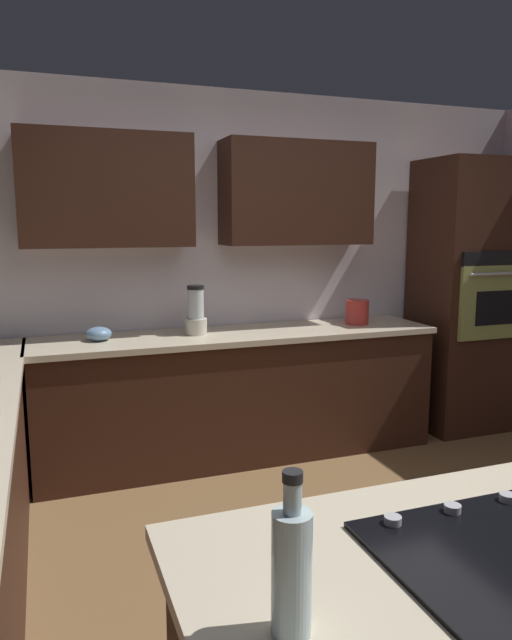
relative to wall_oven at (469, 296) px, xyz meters
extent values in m
plane|color=brown|center=(1.85, 1.72, -1.07)|extent=(14.00, 14.00, 0.00)
cube|color=silver|center=(1.85, -0.38, 0.23)|extent=(6.00, 0.10, 2.60)
cube|color=#381E14|center=(1.45, -0.16, 0.79)|extent=(1.10, 0.34, 0.73)
cube|color=#381E14|center=(2.80, -0.16, 0.79)|extent=(1.10, 0.34, 0.73)
cube|color=#381E14|center=(1.95, 0.00, -0.64)|extent=(2.80, 0.60, 0.86)
cube|color=beige|center=(1.95, 0.00, -0.19)|extent=(2.84, 0.64, 0.04)
cube|color=#381E14|center=(0.00, 0.00, 0.00)|extent=(0.80, 0.60, 2.14)
cube|color=#939E51|center=(0.00, 0.31, -0.01)|extent=(0.66, 0.03, 0.56)
cube|color=black|center=(0.00, 0.32, -0.05)|extent=(0.40, 0.01, 0.26)
cube|color=black|center=(0.00, 0.31, 0.32)|extent=(0.66, 0.02, 0.11)
cylinder|color=silver|center=(0.00, 0.35, 0.21)|extent=(0.56, 0.02, 0.02)
cylinder|color=#B2B2B7|center=(2.08, 2.69, -0.15)|extent=(0.04, 0.04, 0.02)
cylinder|color=#B2B2B7|center=(2.26, 2.69, -0.15)|extent=(0.04, 0.04, 0.02)
cylinder|color=#B2B2B7|center=(2.44, 2.69, -0.15)|extent=(0.04, 0.04, 0.02)
cylinder|color=beige|center=(2.25, -0.03, -0.12)|extent=(0.15, 0.15, 0.11)
cylinder|color=silver|center=(2.25, -0.03, 0.04)|extent=(0.11, 0.11, 0.20)
cylinder|color=black|center=(2.25, -0.03, 0.15)|extent=(0.12, 0.12, 0.03)
ellipsoid|color=#668CB2|center=(2.90, -0.03, -0.13)|extent=(0.17, 0.17, 0.09)
cylinder|color=red|center=(1.00, -0.03, -0.08)|extent=(0.18, 0.18, 0.18)
cylinder|color=silver|center=(2.82, 2.95, -0.05)|extent=(0.08, 0.08, 0.24)
cylinder|color=silver|center=(2.82, 2.95, 0.10)|extent=(0.03, 0.03, 0.06)
cylinder|color=black|center=(2.82, 2.95, 0.14)|extent=(0.04, 0.04, 0.02)
camera|label=1|loc=(3.22, 3.86, 0.58)|focal=33.21mm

